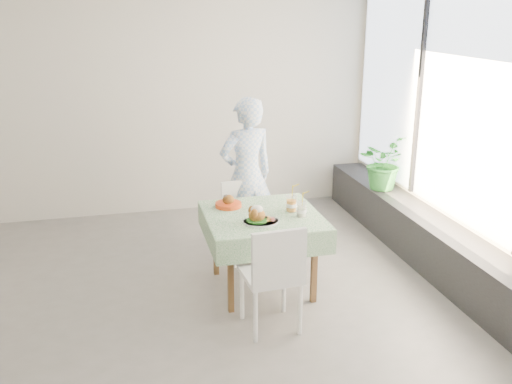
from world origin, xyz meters
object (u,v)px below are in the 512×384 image
object	(u,v)px
cafe_table	(262,243)
main_dish	(259,217)
potted_plant	(383,162)
chair_near	(271,296)
diner	(247,175)
chair_far	(244,236)
juice_cup_orange	(291,204)

from	to	relation	value
cafe_table	main_dish	size ratio (longest dim) A/B	3.23
main_dish	potted_plant	xyz separation A→B (m)	(1.84, 1.38, 0.03)
chair_near	diner	bearing A→B (deg)	83.99
chair_far	juice_cup_orange	distance (m)	0.92
chair_near	cafe_table	bearing A→B (deg)	81.25
chair_near	juice_cup_orange	world-z (taller)	juice_cup_orange
chair_far	main_dish	world-z (taller)	main_dish
diner	potted_plant	bearing A→B (deg)	174.55
chair_far	chair_near	size ratio (longest dim) A/B	0.87
juice_cup_orange	diner	bearing A→B (deg)	103.12
cafe_table	chair_near	size ratio (longest dim) A/B	1.12
juice_cup_orange	main_dish	bearing A→B (deg)	-148.59
chair_far	cafe_table	bearing A→B (deg)	-87.84
cafe_table	chair_far	bearing A→B (deg)	92.16
cafe_table	diner	xyz separation A→B (m)	(0.06, 0.94, 0.38)
cafe_table	potted_plant	world-z (taller)	potted_plant
cafe_table	chair_near	xyz separation A→B (m)	(-0.11, -0.71, -0.17)
main_dish	potted_plant	world-z (taller)	potted_plant
main_dish	juice_cup_orange	world-z (taller)	juice_cup_orange
chair_far	potted_plant	world-z (taller)	potted_plant
chair_far	chair_near	bearing A→B (deg)	-93.43
cafe_table	chair_far	xyz separation A→B (m)	(-0.03, 0.68, -0.21)
chair_near	potted_plant	bearing A→B (deg)	45.19
chair_near	diner	xyz separation A→B (m)	(0.17, 1.65, 0.55)
chair_far	main_dish	distance (m)	1.05
chair_far	potted_plant	distance (m)	1.93
juice_cup_orange	potted_plant	bearing A→B (deg)	37.94
diner	potted_plant	distance (m)	1.71
chair_far	chair_near	distance (m)	1.40
cafe_table	juice_cup_orange	distance (m)	0.45
cafe_table	potted_plant	xyz separation A→B (m)	(1.76, 1.17, 0.36)
chair_near	potted_plant	xyz separation A→B (m)	(1.86, 1.88, 0.53)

